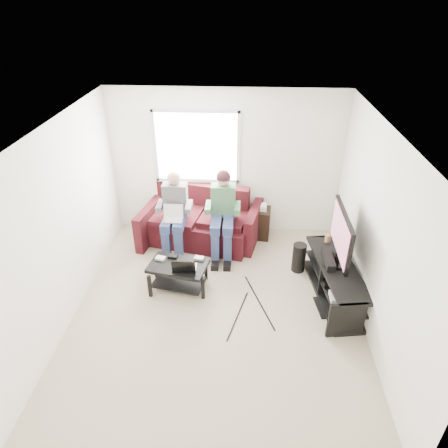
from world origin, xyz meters
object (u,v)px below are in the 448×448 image
(tv, at_px, (341,235))
(end_table, at_px, (259,222))
(subwoofer, at_px, (299,258))
(tv_stand, at_px, (335,283))
(sofa, at_px, (202,223))
(coffee_table, at_px, (178,271))

(tv, xyz_separation_m, end_table, (-1.07, 1.48, -0.71))
(tv, xyz_separation_m, subwoofer, (-0.46, 0.50, -0.76))
(tv_stand, height_order, tv, tv)
(sofa, relative_size, tv, 2.00)
(tv_stand, relative_size, end_table, 2.60)
(subwoofer, bearing_deg, tv, -47.39)
(sofa, distance_m, tv, 2.57)
(tv, bearing_deg, end_table, 125.85)
(sofa, relative_size, coffee_table, 2.36)
(end_table, bearing_deg, subwoofer, -58.08)
(sofa, distance_m, subwoofer, 1.84)
(tv, bearing_deg, coffee_table, -178.98)
(coffee_table, height_order, tv, tv)
(end_table, bearing_deg, sofa, -170.77)
(coffee_table, bearing_deg, tv_stand, -1.46)
(coffee_table, bearing_deg, subwoofer, 16.24)
(coffee_table, height_order, end_table, end_table)
(tv_stand, xyz_separation_m, tv, (-0.00, 0.10, 0.76))
(coffee_table, bearing_deg, tv, 1.02)
(coffee_table, height_order, subwoofer, subwoofer)
(sofa, xyz_separation_m, end_table, (1.03, 0.17, -0.05))
(tv_stand, bearing_deg, sofa, 146.07)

